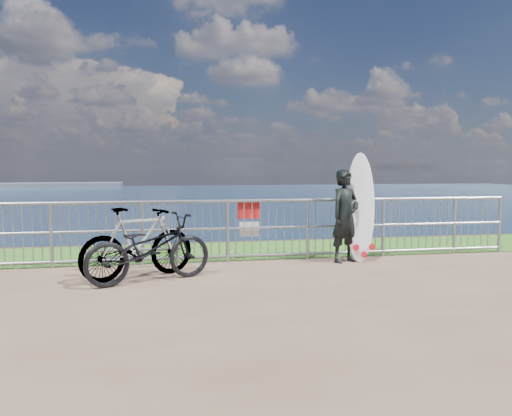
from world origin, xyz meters
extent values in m
plane|color=#337821|center=(0.00, 2.70, 0.01)|extent=(120.00, 120.00, 0.00)
cube|color=brown|center=(0.00, 3.90, -2.50)|extent=(120.00, 0.30, 5.00)
plane|color=navy|center=(0.00, 90.00, -5.00)|extent=(260.00, 260.00, 0.00)
cube|color=#565E68|center=(-50.00, 168.00, -4.25)|extent=(70.00, 12.00, 1.50)
cylinder|color=gray|center=(0.00, 1.60, 1.10)|extent=(10.00, 0.06, 0.06)
cylinder|color=gray|center=(0.00, 1.60, 0.61)|extent=(10.00, 0.05, 0.05)
cylinder|color=gray|center=(0.00, 1.60, 0.10)|extent=(10.00, 0.05, 0.05)
cylinder|color=gray|center=(-3.50, 1.60, 0.55)|extent=(0.06, 0.06, 1.10)
cylinder|color=gray|center=(-2.00, 1.60, 0.55)|extent=(0.06, 0.06, 1.10)
cylinder|color=gray|center=(-0.50, 1.60, 0.55)|extent=(0.06, 0.06, 1.10)
cylinder|color=gray|center=(1.00, 1.60, 0.55)|extent=(0.06, 0.06, 1.10)
cylinder|color=gray|center=(2.50, 1.60, 0.55)|extent=(0.06, 0.06, 1.10)
cylinder|color=gray|center=(4.00, 1.60, 0.55)|extent=(0.06, 0.06, 1.10)
cylinder|color=gray|center=(5.00, 1.60, 0.55)|extent=(0.06, 0.06, 1.10)
cube|color=red|center=(-0.09, 1.66, 0.92)|extent=(0.42, 0.02, 0.30)
cube|color=white|center=(-0.09, 1.66, 0.92)|extent=(0.38, 0.01, 0.08)
cube|color=white|center=(-0.09, 1.66, 0.58)|extent=(0.36, 0.02, 0.26)
imported|color=black|center=(1.57, 1.19, 0.83)|extent=(0.72, 0.61, 1.66)
ellipsoid|color=white|center=(1.88, 1.25, 0.99)|extent=(0.64, 0.60, 1.99)
cone|color=red|center=(1.73, 1.13, 0.28)|extent=(0.12, 0.22, 0.12)
cone|color=red|center=(2.03, 1.13, 0.28)|extent=(0.12, 0.22, 0.12)
cone|color=red|center=(1.88, 1.13, 0.15)|extent=(0.12, 0.22, 0.12)
imported|color=black|center=(-1.85, 0.22, 0.51)|extent=(2.04, 1.36, 1.01)
imported|color=black|center=(-2.02, 0.51, 0.55)|extent=(1.88, 1.27, 1.10)
cylinder|color=gray|center=(-2.15, 1.24, 0.33)|extent=(1.68, 0.05, 0.05)
cylinder|color=gray|center=(-2.89, 1.24, 0.16)|extent=(0.04, 0.04, 0.33)
cylinder|color=gray|center=(-1.41, 1.24, 0.16)|extent=(0.04, 0.04, 0.33)
camera|label=1|loc=(-1.66, -7.25, 1.71)|focal=35.00mm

